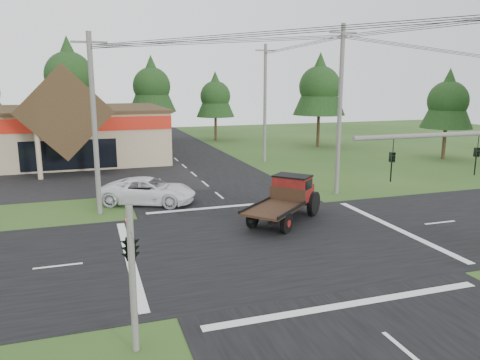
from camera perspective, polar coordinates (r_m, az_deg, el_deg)
name	(u,v)px	position (r m, az deg, el deg)	size (l,w,h in m)	color
ground	(274,242)	(23.33, 4.21, -7.53)	(120.00, 120.00, 0.00)	#254719
road_ns	(274,242)	(23.33, 4.21, -7.51)	(12.00, 120.00, 0.02)	black
road_ew	(274,242)	(23.32, 4.21, -7.50)	(120.00, 12.00, 0.02)	black
parking_apron	(15,183)	(40.43, -25.74, -0.30)	(28.00, 14.00, 0.02)	black
cvs_building	(8,134)	(50.63, -26.48, 5.05)	(30.40, 18.20, 9.19)	tan
traffic_signal_corner	(130,234)	(13.68, -13.29, -6.45)	(0.53, 2.48, 4.40)	#595651
utility_pole_nw	(94,123)	(28.40, -17.34, 6.61)	(2.00, 0.30, 10.50)	#595651
utility_pole_ne	(340,109)	(32.80, 12.07, 8.41)	(2.00, 0.30, 11.50)	#595651
utility_pole_n	(265,103)	(45.44, 3.06, 9.38)	(2.00, 0.30, 11.20)	#595651
tree_row_c	(69,73)	(61.32, -20.15, 12.13)	(7.28, 7.28, 13.13)	#332316
tree_row_d	(152,84)	(62.87, -10.73, 11.39)	(6.16, 6.16, 11.11)	#332316
tree_row_e	(215,95)	(62.53, -3.03, 10.35)	(5.04, 5.04, 9.09)	#332316
tree_side_ne	(320,85)	(56.84, 9.69, 11.39)	(6.16, 6.16, 11.11)	#332316
tree_side_e_near	(448,99)	(51.57, 24.03, 9.01)	(5.04, 5.04, 9.09)	#332316
antique_flatbed_truck	(283,200)	(26.20, 5.30, -2.47)	(2.31, 6.04, 2.53)	#540C0C
white_pickup	(148,191)	(30.74, -11.10, -1.30)	(2.79, 6.04, 1.68)	white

